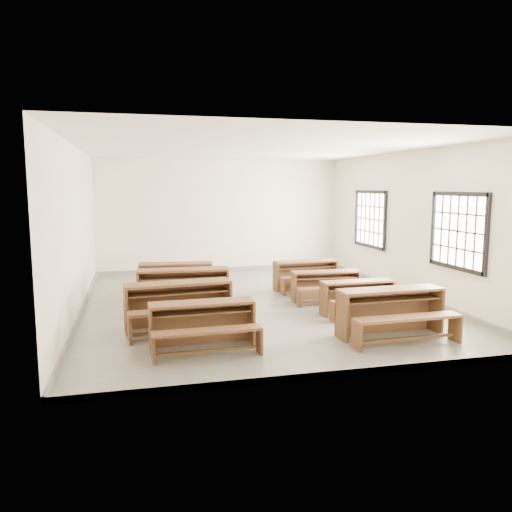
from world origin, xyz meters
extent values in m
plane|color=gray|center=(0.00, 0.00, 0.00)|extent=(8.50, 8.50, 0.00)
cube|color=white|center=(0.00, 0.00, 3.18)|extent=(7.00, 8.50, 0.05)
cube|color=silver|center=(0.00, 4.22, 1.60)|extent=(7.00, 0.05, 3.20)
cube|color=silver|center=(0.00, -4.22, 1.60)|extent=(7.00, 0.05, 3.20)
cube|color=silver|center=(-3.48, 0.00, 1.60)|extent=(0.05, 8.50, 3.20)
cube|color=silver|center=(3.48, 0.00, 1.60)|extent=(0.05, 8.50, 3.20)
cube|color=gray|center=(0.00, 4.23, 0.05)|extent=(7.00, 0.04, 0.10)
cube|color=gray|center=(0.00, -4.23, 0.05)|extent=(7.00, 0.04, 0.10)
cube|color=gray|center=(-3.48, 0.00, 0.05)|extent=(0.04, 8.50, 0.10)
cube|color=gray|center=(3.48, 0.00, 0.05)|extent=(0.04, 8.50, 0.10)
cube|color=white|center=(3.47, -1.80, 1.60)|extent=(0.02, 1.50, 1.30)
cube|color=black|center=(3.45, -1.80, 2.29)|extent=(0.06, 1.62, 0.08)
cube|color=black|center=(3.45, -1.80, 0.91)|extent=(0.06, 1.62, 0.08)
cube|color=black|center=(3.45, -2.59, 1.60)|extent=(0.06, 0.08, 1.46)
cube|color=black|center=(3.45, -1.01, 1.60)|extent=(0.06, 0.08, 1.46)
cube|color=white|center=(3.47, 1.80, 1.60)|extent=(0.02, 1.50, 1.30)
cube|color=black|center=(3.45, 1.80, 2.29)|extent=(0.06, 1.62, 0.08)
cube|color=black|center=(3.45, 1.80, 0.91)|extent=(0.06, 1.62, 0.08)
cube|color=black|center=(3.45, 1.01, 1.60)|extent=(0.06, 0.08, 1.46)
cube|color=black|center=(3.45, 2.59, 1.60)|extent=(0.06, 0.08, 1.46)
cube|color=brown|center=(-1.48, -2.62, 0.69)|extent=(1.59, 0.44, 0.04)
cube|color=brown|center=(-1.48, -2.44, 0.33)|extent=(1.58, 0.08, 0.67)
cube|color=brown|center=(-2.25, -2.64, 0.33)|extent=(0.05, 0.39, 0.67)
cube|color=brown|center=(-0.71, -2.60, 0.33)|extent=(0.05, 0.39, 0.67)
cube|color=brown|center=(-1.48, -2.64, 0.55)|extent=(1.46, 0.33, 0.02)
cube|color=brown|center=(-1.47, -3.10, 0.39)|extent=(1.58, 0.32, 0.04)
cube|color=brown|center=(-2.23, -3.12, 0.19)|extent=(0.05, 0.28, 0.37)
cube|color=brown|center=(-0.70, -3.08, 0.19)|extent=(0.05, 0.28, 0.37)
cube|color=brown|center=(-1.47, -3.10, 0.10)|extent=(1.46, 0.09, 0.04)
cube|color=brown|center=(-1.73, -1.49, 0.79)|extent=(1.84, 0.63, 0.05)
cube|color=brown|center=(-1.75, -1.29, 0.38)|extent=(1.80, 0.22, 0.77)
cube|color=brown|center=(-2.61, -1.58, 0.38)|extent=(0.09, 0.45, 0.77)
cube|color=brown|center=(-0.86, -1.41, 0.38)|extent=(0.09, 0.45, 0.77)
cube|color=brown|center=(-1.73, -1.52, 0.63)|extent=(1.69, 0.50, 0.02)
cube|color=brown|center=(-1.68, -2.04, 0.45)|extent=(1.83, 0.49, 0.05)
cube|color=brown|center=(-2.55, -2.13, 0.21)|extent=(0.08, 0.32, 0.43)
cube|color=brown|center=(-0.80, -1.96, 0.21)|extent=(0.08, 0.32, 0.43)
cube|color=brown|center=(-1.68, -2.04, 0.11)|extent=(1.67, 0.22, 0.05)
cube|color=brown|center=(-1.52, -0.09, 0.78)|extent=(1.82, 0.55, 0.04)
cube|color=brown|center=(-1.51, 0.11, 0.38)|extent=(1.79, 0.15, 0.76)
cube|color=brown|center=(-2.39, -0.04, 0.38)|extent=(0.07, 0.45, 0.76)
cube|color=brown|center=(-0.65, -0.14, 0.38)|extent=(0.07, 0.45, 0.76)
cube|color=brown|center=(-1.52, -0.11, 0.63)|extent=(1.67, 0.43, 0.02)
cube|color=brown|center=(-1.55, -0.64, 0.45)|extent=(1.81, 0.42, 0.04)
cube|color=brown|center=(-2.42, -0.59, 0.21)|extent=(0.06, 0.32, 0.43)
cube|color=brown|center=(-0.68, -0.69, 0.21)|extent=(0.06, 0.32, 0.43)
cube|color=brown|center=(-1.55, -0.64, 0.11)|extent=(1.66, 0.15, 0.04)
cube|color=brown|center=(-1.56, 1.21, 0.71)|extent=(1.66, 0.58, 0.04)
cube|color=brown|center=(-1.54, 1.39, 0.35)|extent=(1.62, 0.22, 0.69)
cube|color=brown|center=(-2.35, 1.29, 0.35)|extent=(0.08, 0.41, 0.69)
cube|color=brown|center=(-0.77, 1.12, 0.35)|extent=(0.08, 0.41, 0.69)
cube|color=brown|center=(-1.56, 1.19, 0.57)|extent=(1.53, 0.46, 0.02)
cube|color=brown|center=(-1.61, 0.71, 0.41)|extent=(1.65, 0.46, 0.04)
cube|color=brown|center=(-2.40, 0.80, 0.19)|extent=(0.07, 0.29, 0.39)
cube|color=brown|center=(-0.82, 0.63, 0.19)|extent=(0.07, 0.29, 0.39)
cube|color=brown|center=(-1.61, 0.71, 0.10)|extent=(1.50, 0.21, 0.04)
cube|color=brown|center=(1.58, -2.74, 0.76)|extent=(1.76, 0.48, 0.04)
cube|color=brown|center=(1.58, -2.54, 0.37)|extent=(1.75, 0.09, 0.74)
cube|color=brown|center=(0.73, -2.76, 0.37)|extent=(0.05, 0.44, 0.74)
cube|color=brown|center=(2.44, -2.72, 0.37)|extent=(0.05, 0.44, 0.74)
cube|color=brown|center=(1.58, -2.76, 0.61)|extent=(1.62, 0.37, 0.02)
cube|color=brown|center=(1.60, -3.27, 0.44)|extent=(1.76, 0.35, 0.04)
cube|color=brown|center=(0.75, -3.29, 0.21)|extent=(0.05, 0.31, 0.42)
cube|color=brown|center=(2.45, -3.25, 0.21)|extent=(0.05, 0.31, 0.42)
cube|color=brown|center=(1.60, -3.27, 0.11)|extent=(1.62, 0.09, 0.04)
cube|color=brown|center=(1.69, -1.28, 0.63)|extent=(1.44, 0.39, 0.04)
cube|color=brown|center=(1.69, -1.12, 0.30)|extent=(1.43, 0.06, 0.61)
cube|color=brown|center=(1.00, -1.29, 0.30)|extent=(0.04, 0.36, 0.61)
cube|color=brown|center=(2.39, -1.27, 0.30)|extent=(0.04, 0.36, 0.61)
cube|color=brown|center=(1.69, -1.30, 0.50)|extent=(1.33, 0.29, 0.02)
cube|color=brown|center=(1.70, -1.72, 0.36)|extent=(1.43, 0.28, 0.04)
cube|color=brown|center=(1.00, -1.73, 0.17)|extent=(0.04, 0.25, 0.34)
cube|color=brown|center=(2.40, -1.70, 0.17)|extent=(0.04, 0.25, 0.34)
cube|color=brown|center=(1.70, -1.72, 0.09)|extent=(1.32, 0.07, 0.04)
cube|color=brown|center=(1.50, -0.11, 0.63)|extent=(1.46, 0.44, 0.04)
cube|color=brown|center=(1.51, 0.05, 0.31)|extent=(1.44, 0.12, 0.61)
cube|color=brown|center=(0.80, -0.07, 0.31)|extent=(0.06, 0.36, 0.61)
cube|color=brown|center=(2.20, -0.15, 0.31)|extent=(0.06, 0.36, 0.61)
cube|color=brown|center=(1.50, -0.13, 0.50)|extent=(1.34, 0.35, 0.02)
cube|color=brown|center=(1.47, -0.55, 0.36)|extent=(1.45, 0.33, 0.04)
cube|color=brown|center=(0.77, -0.51, 0.17)|extent=(0.05, 0.25, 0.34)
cube|color=brown|center=(2.18, -0.59, 0.17)|extent=(0.05, 0.25, 0.34)
cube|color=brown|center=(1.47, -0.55, 0.09)|extent=(1.33, 0.12, 0.04)
cube|color=brown|center=(1.49, 1.15, 0.66)|extent=(1.54, 0.46, 0.04)
cube|color=brown|center=(1.48, 1.32, 0.32)|extent=(1.52, 0.12, 0.65)
cube|color=brown|center=(0.75, 1.11, 0.32)|extent=(0.06, 0.38, 0.65)
cube|color=brown|center=(2.23, 1.19, 0.32)|extent=(0.06, 0.38, 0.65)
cube|color=brown|center=(1.49, 1.13, 0.53)|extent=(1.42, 0.36, 0.02)
cube|color=brown|center=(1.52, 0.68, 0.38)|extent=(1.53, 0.35, 0.04)
cube|color=brown|center=(0.78, 0.64, 0.18)|extent=(0.05, 0.27, 0.36)
cube|color=brown|center=(2.25, 0.72, 0.18)|extent=(0.05, 0.27, 0.36)
cube|color=brown|center=(1.52, 0.68, 0.09)|extent=(1.41, 0.12, 0.04)
camera|label=1|loc=(-2.42, -9.93, 2.43)|focal=35.00mm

